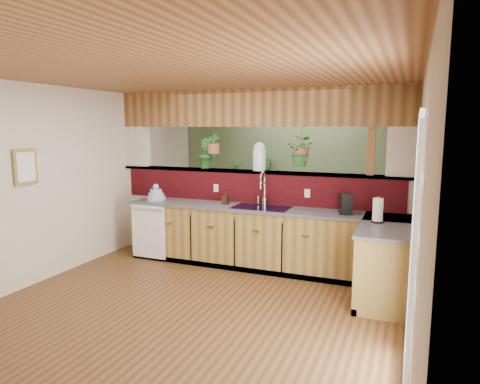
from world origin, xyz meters
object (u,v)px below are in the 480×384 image
at_px(coffee_maker, 345,204).
at_px(shelving_console, 257,204).
at_px(faucet, 263,187).
at_px(dish_stack, 156,195).
at_px(paper_towel, 378,211).
at_px(soap_dispenser, 226,198).
at_px(glass_jar, 259,157).

height_order(coffee_maker, shelving_console, coffee_maker).
xyz_separation_m(faucet, dish_stack, (-1.71, -0.20, -0.19)).
distance_m(faucet, paper_towel, 1.75).
relative_size(coffee_maker, paper_towel, 0.85).
xyz_separation_m(dish_stack, soap_dispenser, (1.15, 0.11, 0.01)).
bearing_deg(dish_stack, coffee_maker, 0.77).
height_order(coffee_maker, glass_jar, glass_jar).
distance_m(dish_stack, paper_towel, 3.39).
distance_m(soap_dispenser, coffee_maker, 1.78).
distance_m(faucet, coffee_maker, 1.23).
bearing_deg(coffee_maker, faucet, 151.08).
xyz_separation_m(dish_stack, coffee_maker, (2.93, 0.04, 0.04)).
relative_size(dish_stack, shelving_console, 0.18).
xyz_separation_m(faucet, shelving_console, (-0.85, 2.12, -0.67)).
bearing_deg(faucet, paper_towel, -18.61).
relative_size(coffee_maker, shelving_console, 0.17).
bearing_deg(paper_towel, faucet, 161.39).
distance_m(soap_dispenser, shelving_console, 2.29).
bearing_deg(glass_jar, shelving_console, 110.44).
relative_size(soap_dispenser, glass_jar, 0.45).
xyz_separation_m(soap_dispenser, shelving_console, (-0.29, 2.21, -0.50)).
distance_m(dish_stack, shelving_console, 2.52).
height_order(dish_stack, glass_jar, glass_jar).
bearing_deg(paper_towel, soap_dispenser, 168.11).
xyz_separation_m(coffee_maker, glass_jar, (-1.36, 0.38, 0.58)).
bearing_deg(soap_dispenser, dish_stack, -174.66).
relative_size(dish_stack, glass_jar, 0.70).
height_order(faucet, coffee_maker, faucet).
height_order(soap_dispenser, glass_jar, glass_jar).
relative_size(paper_towel, shelving_console, 0.20).
distance_m(dish_stack, glass_jar, 1.74).
xyz_separation_m(faucet, coffee_maker, (1.21, -0.16, -0.15)).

